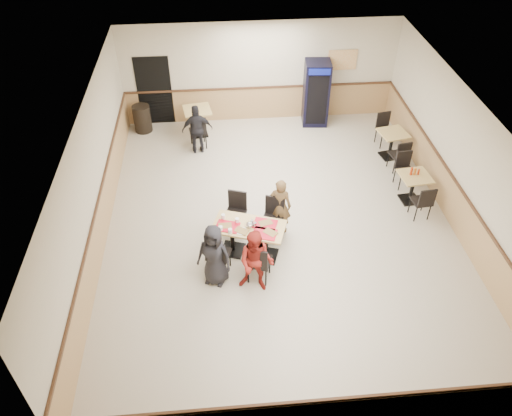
{
  "coord_description": "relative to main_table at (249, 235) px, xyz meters",
  "views": [
    {
      "loc": [
        -1.32,
        -8.6,
        7.8
      ],
      "look_at": [
        -0.6,
        -0.5,
        0.97
      ],
      "focal_mm": 35.0,
      "sensor_mm": 36.0,
      "label": 1
    }
  ],
  "objects": [
    {
      "name": "condiment_caddy",
      "position": [
        4.07,
        1.55,
        0.3
      ],
      "size": [
        0.23,
        0.06,
        0.2
      ],
      "color": "#AD2D0C",
      "rests_on": "side_table_near"
    },
    {
      "name": "back_table_chair_lone",
      "position": [
        -1.09,
        4.41,
        -0.02
      ],
      "size": [
        0.55,
        0.55,
        1.03
      ],
      "primitive_type": null,
      "rotation": [
        0.0,
        0.0,
        3.3
      ],
      "color": "black",
      "rests_on": "ground"
    },
    {
      "name": "back_table",
      "position": [
        -1.09,
        5.07,
        0.01
      ],
      "size": [
        0.87,
        0.87,
        0.82
      ],
      "rotation": [
        0.0,
        0.0,
        0.16
      ],
      "color": "black",
      "rests_on": "ground"
    },
    {
      "name": "tabletop_clutter",
      "position": [
        -0.02,
        -0.05,
        0.29
      ],
      "size": [
        1.36,
        0.85,
        0.12
      ],
      "rotation": [
        0.0,
        0.0,
        -0.32
      ],
      "color": "red",
      "rests_on": "main_table"
    },
    {
      "name": "side_table_near",
      "position": [
        4.1,
        1.5,
        -0.04
      ],
      "size": [
        0.76,
        0.76,
        0.75
      ],
      "rotation": [
        0.0,
        0.0,
        0.1
      ],
      "color": "black",
      "rests_on": "ground"
    },
    {
      "name": "side_table_far_chair_north",
      "position": [
        4.16,
        4.04,
        -0.05
      ],
      "size": [
        0.52,
        0.52,
        0.96
      ],
      "primitive_type": null,
      "rotation": [
        0.0,
        0.0,
        0.2
      ],
      "color": "black",
      "rests_on": "ground"
    },
    {
      "name": "main_table",
      "position": [
        0.0,
        0.0,
        0.0
      ],
      "size": [
        1.66,
        1.19,
        0.8
      ],
      "rotation": [
        0.0,
        0.0,
        -0.32
      ],
      "color": "black",
      "rests_on": "ground"
    },
    {
      "name": "side_table_near_chair_south",
      "position": [
        4.1,
        0.9,
        -0.06
      ],
      "size": [
        0.48,
        0.48,
        0.95
      ],
      "primitive_type": null,
      "rotation": [
        0.0,
        0.0,
        3.24
      ],
      "color": "black",
      "rests_on": "ground"
    },
    {
      "name": "pepsi_cooler",
      "position": [
        2.41,
        5.46,
        0.43
      ],
      "size": [
        0.79,
        0.79,
        1.92
      ],
      "rotation": [
        0.0,
        0.0,
        -0.09
      ],
      "color": "black",
      "rests_on": "ground"
    },
    {
      "name": "side_table_near_chair_north",
      "position": [
        4.1,
        2.09,
        -0.06
      ],
      "size": [
        0.48,
        0.48,
        0.95
      ],
      "primitive_type": null,
      "rotation": [
        0.0,
        0.0,
        0.1
      ],
      "color": "black",
      "rests_on": "ground"
    },
    {
      "name": "ground",
      "position": [
        0.79,
        0.87,
        -0.53
      ],
      "size": [
        10.0,
        10.0,
        0.0
      ],
      "primitive_type": "plane",
      "color": "beige",
      "rests_on": "ground"
    },
    {
      "name": "room_shell",
      "position": [
        2.56,
        3.41,
        0.04
      ],
      "size": [
        10.0,
        10.0,
        10.0
      ],
      "color": "silver",
      "rests_on": "ground"
    },
    {
      "name": "trash_bin",
      "position": [
        -2.73,
        5.42,
        -0.13
      ],
      "size": [
        0.51,
        0.51,
        0.8
      ],
      "primitive_type": "cylinder",
      "color": "black",
      "rests_on": "ground"
    },
    {
      "name": "diner_woman_right",
      "position": [
        0.06,
        -0.98,
        0.2
      ],
      "size": [
        0.85,
        0.75,
        1.47
      ],
      "primitive_type": "imported",
      "rotation": [
        0.0,
        0.0,
        -0.31
      ],
      "color": "maroon",
      "rests_on": "ground"
    },
    {
      "name": "main_chairs",
      "position": [
        -0.05,
        0.02,
        -0.03
      ],
      "size": [
        1.82,
        2.09,
        1.02
      ],
      "rotation": [
        0.0,
        0.0,
        -0.32
      ],
      "color": "black",
      "rests_on": "ground"
    },
    {
      "name": "diner_man_opposite",
      "position": [
        0.75,
        0.71,
        0.17
      ],
      "size": [
        0.59,
        0.48,
        1.41
      ],
      "primitive_type": "imported",
      "rotation": [
        0.0,
        0.0,
        2.83
      ],
      "color": "brown",
      "rests_on": "ground"
    },
    {
      "name": "side_table_far_chair_south",
      "position": [
        4.16,
        2.83,
        -0.05
      ],
      "size": [
        0.52,
        0.52,
        0.96
      ],
      "primitive_type": null,
      "rotation": [
        0.0,
        0.0,
        3.34
      ],
      "color": "black",
      "rests_on": "ground"
    },
    {
      "name": "diner_woman_left",
      "position": [
        -0.75,
        -0.71,
        0.19
      ],
      "size": [
        0.82,
        0.69,
        1.44
      ],
      "primitive_type": "imported",
      "rotation": [
        0.0,
        0.0,
        -0.38
      ],
      "color": "black",
      "rests_on": "ground"
    },
    {
      "name": "lone_diner",
      "position": [
        -1.09,
        4.14,
        0.18
      ],
      "size": [
        0.86,
        0.43,
        1.42
      ],
      "primitive_type": "imported",
      "rotation": [
        0.0,
        0.0,
        3.24
      ],
      "color": "black",
      "rests_on": "ground"
    },
    {
      "name": "side_table_far",
      "position": [
        4.16,
        3.43,
        -0.03
      ],
      "size": [
        0.83,
        0.83,
        0.76
      ],
      "rotation": [
        0.0,
        0.0,
        0.2
      ],
      "color": "black",
      "rests_on": "ground"
    }
  ]
}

